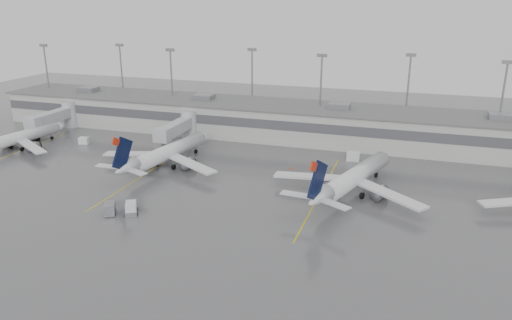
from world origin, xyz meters
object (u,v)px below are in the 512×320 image
(jet_far_left, at_px, (17,138))
(jet_mid_left, at_px, (166,153))
(jet_mid_right, at_px, (353,178))
(baggage_tug, at_px, (131,209))

(jet_far_left, relative_size, jet_mid_left, 0.89)
(jet_far_left, height_order, jet_mid_right, jet_mid_right)
(jet_mid_left, height_order, jet_mid_right, jet_mid_right)
(jet_far_left, xyz_separation_m, baggage_tug, (43.80, -22.99, -1.99))
(jet_far_left, distance_m, jet_mid_right, 76.76)
(jet_far_left, xyz_separation_m, jet_mid_left, (38.29, -0.43, 0.34))
(jet_mid_left, xyz_separation_m, baggage_tug, (5.50, -22.56, -2.33))
(jet_mid_left, xyz_separation_m, jet_mid_right, (38.37, -3.30, 0.13))
(jet_far_left, bearing_deg, jet_mid_left, 9.77)
(jet_mid_right, distance_m, baggage_tug, 38.17)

